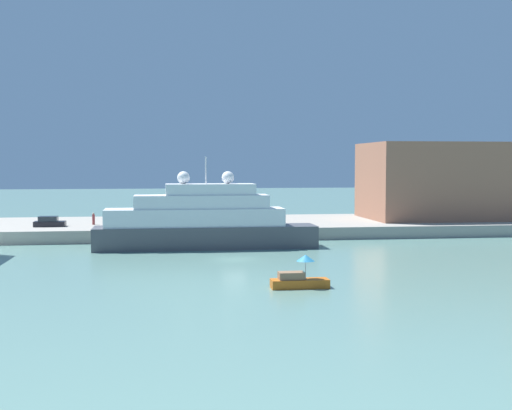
# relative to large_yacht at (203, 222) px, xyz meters

# --- Properties ---
(ground) EXTENTS (400.00, 400.00, 0.00)m
(ground) POSITION_rel_large_yacht_xyz_m (2.78, -9.70, -3.08)
(ground) COLOR slate
(quay_dock) EXTENTS (110.00, 22.68, 1.64)m
(quay_dock) POSITION_rel_large_yacht_xyz_m (2.78, 17.64, -2.26)
(quay_dock) COLOR gray
(quay_dock) RESTS_ON ground
(large_yacht) EXTENTS (26.03, 4.89, 10.79)m
(large_yacht) POSITION_rel_large_yacht_xyz_m (0.00, 0.00, 0.00)
(large_yacht) COLOR #4C4C51
(large_yacht) RESTS_ON ground
(small_motorboat) EXTENTS (4.66, 1.50, 2.69)m
(small_motorboat) POSITION_rel_large_yacht_xyz_m (6.14, -26.32, -2.29)
(small_motorboat) COLOR #C66019
(small_motorboat) RESTS_ON ground
(harbor_building) EXTENTS (20.14, 15.12, 11.44)m
(harbor_building) POSITION_rel_large_yacht_xyz_m (36.12, 18.40, 4.27)
(harbor_building) COLOR #9E664C
(harbor_building) RESTS_ON quay_dock
(parked_car) EXTENTS (4.02, 1.85, 1.38)m
(parked_car) POSITION_rel_large_yacht_xyz_m (-19.52, 12.83, -0.86)
(parked_car) COLOR black
(parked_car) RESTS_ON quay_dock
(person_figure) EXTENTS (0.36, 0.36, 1.64)m
(person_figure) POSITION_rel_large_yacht_xyz_m (-13.98, 14.81, -0.69)
(person_figure) COLOR maroon
(person_figure) RESTS_ON quay_dock
(mooring_bollard) EXTENTS (0.39, 0.39, 0.84)m
(mooring_bollard) POSITION_rel_large_yacht_xyz_m (-0.91, 7.49, -1.02)
(mooring_bollard) COLOR black
(mooring_bollard) RESTS_ON quay_dock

